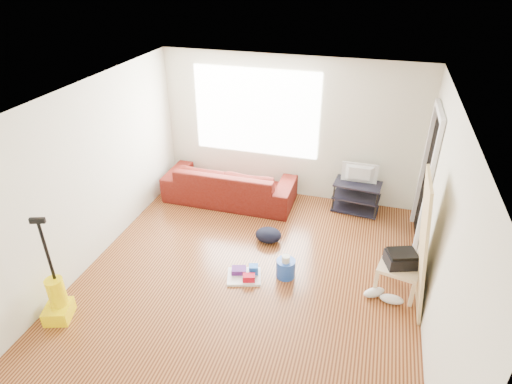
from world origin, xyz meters
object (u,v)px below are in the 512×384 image
(side_table, at_px, (399,269))
(vacuum, at_px, (57,300))
(sofa, at_px, (230,200))
(backpack, at_px, (268,241))
(tv_stand, at_px, (356,196))
(cleaning_tray, at_px, (245,274))
(bucket, at_px, (285,276))

(side_table, bearing_deg, vacuum, -157.39)
(sofa, xyz_separation_m, backpack, (0.98, -1.02, 0.00))
(tv_stand, height_order, cleaning_tray, tv_stand)
(cleaning_tray, relative_size, vacuum, 0.38)
(sofa, bearing_deg, side_table, 150.99)
(bucket, height_order, backpack, bucket)
(tv_stand, bearing_deg, cleaning_tray, -114.89)
(sofa, bearing_deg, backpack, 133.83)
(side_table, height_order, vacuum, vacuum)
(side_table, relative_size, backpack, 1.47)
(side_table, relative_size, bucket, 2.26)
(cleaning_tray, xyz_separation_m, vacuum, (-1.96, -1.31, 0.21))
(sofa, distance_m, side_table, 3.31)
(sofa, distance_m, vacuum, 3.42)
(side_table, bearing_deg, backpack, 163.18)
(vacuum, bearing_deg, side_table, 4.24)
(backpack, bearing_deg, sofa, 129.56)
(backpack, bearing_deg, side_table, -21.10)
(backpack, bearing_deg, cleaning_tray, -99.97)
(sofa, bearing_deg, vacuum, 71.73)
(sofa, relative_size, vacuum, 1.63)
(tv_stand, relative_size, bucket, 3.07)
(sofa, xyz_separation_m, tv_stand, (2.19, 0.27, 0.27))
(cleaning_tray, bearing_deg, tv_stand, 59.45)
(tv_stand, xyz_separation_m, backpack, (-1.21, -1.29, -0.27))
(cleaning_tray, distance_m, vacuum, 2.37)
(bucket, distance_m, vacuum, 2.91)
(tv_stand, bearing_deg, backpack, -127.41)
(backpack, relative_size, vacuum, 0.29)
(backpack, bearing_deg, vacuum, -137.04)
(cleaning_tray, xyz_separation_m, backpack, (0.09, 0.91, -0.05))
(side_table, distance_m, vacuum, 4.28)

